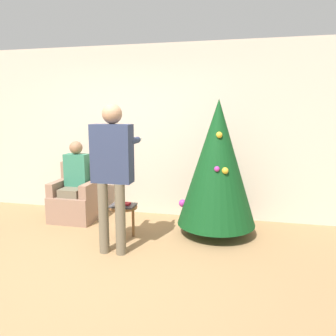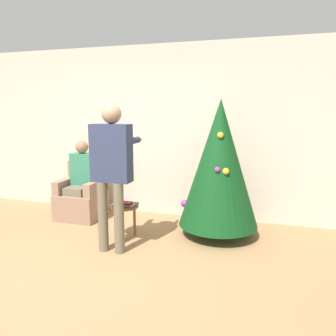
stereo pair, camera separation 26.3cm
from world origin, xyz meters
The scene contains 9 objects.
ground_plane centered at (0.00, 0.00, 0.00)m, with size 14.00×14.00×0.00m, color #99754C.
wall_back centered at (0.00, 2.23, 1.35)m, with size 8.00×0.06×2.70m.
christmas_tree centered at (1.28, 1.52, 1.00)m, with size 1.06×1.06×1.84m.
armchair centered at (-0.91, 1.66, 0.32)m, with size 0.66×0.62×0.88m.
person_seated centered at (-0.91, 1.64, 0.66)m, with size 0.36×0.46×1.22m.
person_standing centered at (0.13, 0.66, 1.08)m, with size 0.48×0.57×1.77m.
side_stool centered at (0.08, 1.10, 0.36)m, with size 0.38×0.38×0.44m.
laptop centered at (0.08, 1.10, 0.45)m, with size 0.32×0.25×0.02m.
book centered at (0.08, 1.10, 0.47)m, with size 0.19×0.11×0.02m.
Camera 1 is at (1.60, -2.85, 1.69)m, focal length 35.00 mm.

